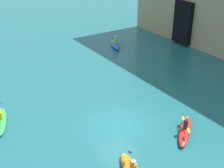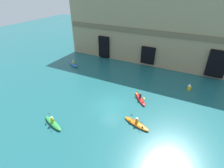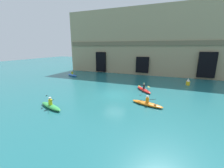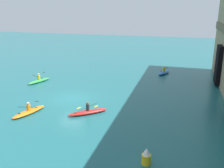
% 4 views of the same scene
% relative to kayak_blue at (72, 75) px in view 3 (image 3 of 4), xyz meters
% --- Properties ---
extents(ground_plane, '(120.00, 120.00, 0.00)m').
position_rel_kayak_blue_xyz_m(ground_plane, '(12.65, -8.24, -0.24)').
color(ground_plane, '#1E6066').
extents(cliff_bluff, '(36.80, 6.61, 13.83)m').
position_rel_kayak_blue_xyz_m(cliff_bluff, '(13.54, 9.75, 6.64)').
color(cliff_bluff, '#9E8966').
rests_on(cliff_bluff, ground).
extents(kayak_blue, '(3.07, 1.79, 1.12)m').
position_rel_kayak_blue_xyz_m(kayak_blue, '(0.00, 0.00, 0.00)').
color(kayak_blue, blue).
rests_on(kayak_blue, ground).
extents(kayak_red, '(2.75, 3.16, 1.13)m').
position_rel_kayak_blue_xyz_m(kayak_red, '(15.76, -5.25, -0.02)').
color(kayak_red, red).
rests_on(kayak_red, ground).
extents(kayak_green, '(3.41, 1.70, 1.21)m').
position_rel_kayak_blue_xyz_m(kayak_green, '(8.36, -14.62, -0.01)').
color(kayak_green, green).
rests_on(kayak_green, ground).
extents(kayak_orange, '(3.50, 1.77, 1.02)m').
position_rel_kayak_blue_xyz_m(kayak_orange, '(17.06, -10.28, -0.04)').
color(kayak_orange, orange).
rests_on(kayak_orange, ground).
extents(marker_buoy, '(0.57, 0.57, 1.07)m').
position_rel_kayak_blue_xyz_m(marker_buoy, '(21.60, 0.74, 0.25)').
color(marker_buoy, yellow).
rests_on(marker_buoy, ground).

